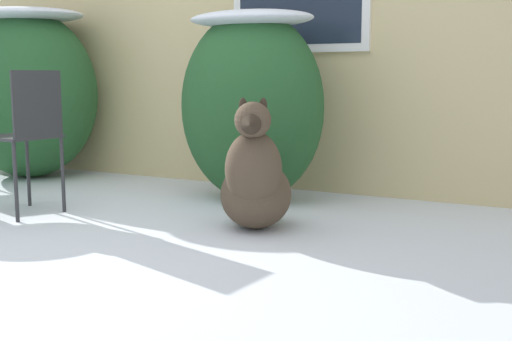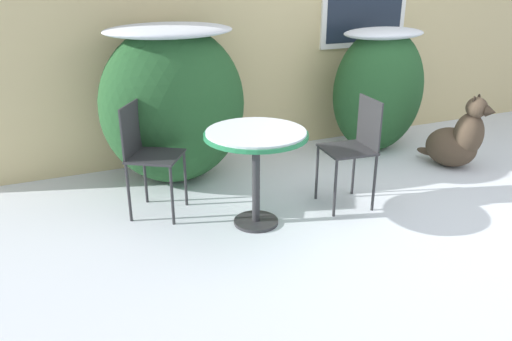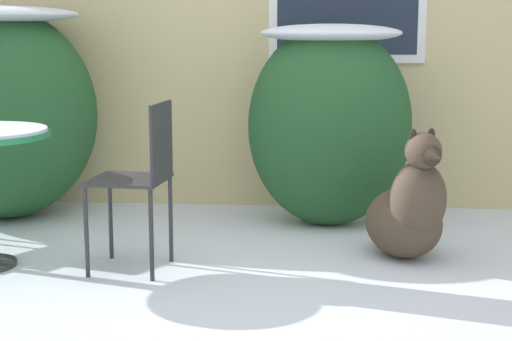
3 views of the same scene
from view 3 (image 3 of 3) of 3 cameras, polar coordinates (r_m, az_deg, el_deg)
The scene contains 5 objects.
ground_plane at distance 3.83m, azimuth -0.64°, elevation -9.74°, with size 16.00×16.00×0.00m, color silver.
shrub_left at distance 5.70m, azimuth -18.15°, elevation 4.32°, with size 1.34×1.06×1.47m.
shrub_middle at distance 5.23m, azimuth 5.37°, elevation 3.62°, with size 1.09×0.68×1.34m.
patio_chair_far_side at distance 4.28m, azimuth -8.39°, elevation -0.28°, with size 0.43×0.43×0.93m.
dog at distance 4.57m, azimuth 11.06°, elevation -2.95°, with size 0.58×0.72×0.77m.
Camera 3 is at (0.30, -3.59, 1.31)m, focal length 55.00 mm.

